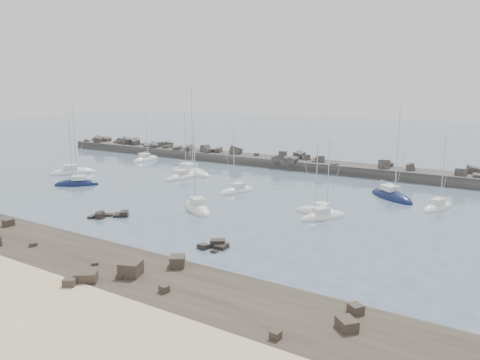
% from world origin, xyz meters
% --- Properties ---
extents(ground, '(400.00, 400.00, 0.00)m').
position_xyz_m(ground, '(0.00, 0.00, 0.00)').
color(ground, '#495D72').
rests_on(ground, ground).
extents(rock_shelf, '(140.00, 12.00, 1.95)m').
position_xyz_m(rock_shelf, '(0.16, -22.01, 0.01)').
color(rock_shelf, '#2C241E').
rests_on(rock_shelf, ground).
extents(rock_cluster_near, '(4.20, 4.07, 1.42)m').
position_xyz_m(rock_cluster_near, '(-4.02, -8.47, 0.12)').
color(rock_cluster_near, black).
rests_on(rock_cluster_near, ground).
extents(rock_cluster_far, '(2.83, 3.16, 1.26)m').
position_xyz_m(rock_cluster_far, '(14.29, -10.54, 0.12)').
color(rock_cluster_far, black).
rests_on(rock_cluster_far, ground).
extents(breakwater, '(115.00, 7.38, 5.26)m').
position_xyz_m(breakwater, '(-8.64, 38.00, 0.36)').
color(breakwater, '#322F2D').
rests_on(breakwater, ground).
extents(sailboat_0, '(7.09, 8.79, 13.95)m').
position_xyz_m(sailboat_0, '(-33.56, 8.78, 0.15)').
color(sailboat_0, white).
rests_on(sailboat_0, ground).
extents(sailboat_1, '(3.35, 8.58, 13.30)m').
position_xyz_m(sailboat_1, '(-33.39, 28.64, 0.14)').
color(sailboat_1, white).
rests_on(sailboat_1, ground).
extents(sailboat_2, '(7.20, 6.46, 11.91)m').
position_xyz_m(sailboat_2, '(-24.03, 2.10, 0.15)').
color(sailboat_2, '#0F183F').
rests_on(sailboat_2, ground).
extents(sailboat_3, '(3.43, 8.54, 13.12)m').
position_xyz_m(sailboat_3, '(-12.84, 17.05, 0.13)').
color(sailboat_3, white).
rests_on(sailboat_3, ground).
extents(sailboat_4, '(11.81, 6.04, 17.71)m').
position_xyz_m(sailboat_4, '(-14.44, 20.99, 0.15)').
color(sailboat_4, white).
rests_on(sailboat_4, ground).
extents(sailboat_5, '(8.16, 6.71, 13.13)m').
position_xyz_m(sailboat_5, '(3.35, 0.30, 0.16)').
color(sailboat_5, white).
rests_on(sailboat_5, ground).
extents(sailboat_6, '(4.03, 7.19, 11.00)m').
position_xyz_m(sailboat_6, '(2.01, 12.34, 0.14)').
color(sailboat_6, white).
rests_on(sailboat_6, ground).
extents(sailboat_7, '(5.37, 6.91, 10.88)m').
position_xyz_m(sailboat_7, '(19.53, 5.79, 0.13)').
color(sailboat_7, white).
rests_on(sailboat_7, ground).
extents(sailboat_8, '(9.09, 8.18, 14.90)m').
position_xyz_m(sailboat_8, '(23.86, 21.74, 0.16)').
color(sailboat_8, '#0F183F').
rests_on(sailboat_8, ground).
extents(sailboat_9, '(6.69, 2.35, 10.64)m').
position_xyz_m(sailboat_9, '(18.22, 7.59, 0.14)').
color(sailboat_9, white).
rests_on(sailboat_9, ground).
extents(sailboat_10, '(4.25, 7.31, 11.19)m').
position_xyz_m(sailboat_10, '(31.01, 18.79, 0.14)').
color(sailboat_10, white).
rests_on(sailboat_10, ground).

